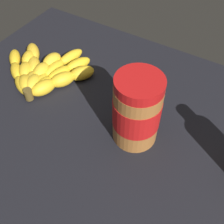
{
  "coord_description": "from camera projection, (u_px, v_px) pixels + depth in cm",
  "views": [
    {
      "loc": [
        20.4,
        -28.21,
        48.02
      ],
      "look_at": [
        1.11,
        3.69,
        4.33
      ],
      "focal_mm": 43.64,
      "sensor_mm": 36.0,
      "label": 1
    }
  ],
  "objects": [
    {
      "name": "peanut_butter_jar",
      "position": [
        137.0,
        111.0,
        0.53
      ],
      "size": [
        9.53,
        9.53,
        16.09
      ],
      "color": "#9E602D",
      "rests_on": "ground_plane"
    },
    {
      "name": "banana_bunch",
      "position": [
        43.0,
        72.0,
        0.7
      ],
      "size": [
        26.14,
        22.26,
        3.71
      ],
      "color": "yellow",
      "rests_on": "ground_plane"
    },
    {
      "name": "ground_plane",
      "position": [
        99.0,
        139.0,
        0.61
      ],
      "size": [
        87.08,
        73.72,
        3.83
      ],
      "primitive_type": "cube",
      "color": "black"
    }
  ]
}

